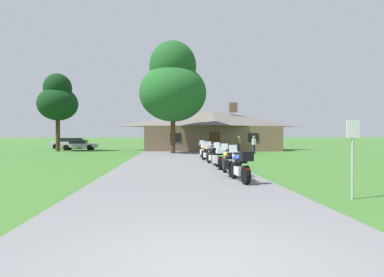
# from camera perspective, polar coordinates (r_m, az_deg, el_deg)

# --- Properties ---
(ground_plane) EXTENTS (500.00, 500.00, 0.00)m
(ground_plane) POSITION_cam_1_polar(r_m,az_deg,el_deg) (23.93, -2.93, -3.58)
(ground_plane) COLOR #386628
(asphalt_driveway) EXTENTS (6.40, 80.00, 0.06)m
(asphalt_driveway) POSITION_cam_1_polar(r_m,az_deg,el_deg) (21.93, -2.84, -3.87)
(asphalt_driveway) COLOR slate
(asphalt_driveway) RESTS_ON ground
(motorcycle_blue_nearest_to_camera) EXTENTS (0.69, 2.08, 1.30)m
(motorcycle_blue_nearest_to_camera) POSITION_cam_1_polar(r_m,az_deg,el_deg) (11.47, 8.73, -4.97)
(motorcycle_blue_nearest_to_camera) COLOR black
(motorcycle_blue_nearest_to_camera) RESTS_ON asphalt_driveway
(motorcycle_yellow_second_in_row) EXTENTS (0.75, 2.08, 1.30)m
(motorcycle_yellow_second_in_row) POSITION_cam_1_polar(r_m,az_deg,el_deg) (13.34, 6.75, -4.24)
(motorcycle_yellow_second_in_row) COLOR black
(motorcycle_yellow_second_in_row) RESTS_ON asphalt_driveway
(motorcycle_blue_third_in_row) EXTENTS (0.73, 2.08, 1.30)m
(motorcycle_blue_third_in_row) POSITION_cam_1_polar(r_m,az_deg,el_deg) (15.90, 4.92, -3.46)
(motorcycle_blue_third_in_row) COLOR black
(motorcycle_blue_third_in_row) RESTS_ON asphalt_driveway
(motorcycle_black_fourth_in_row) EXTENTS (0.73, 2.08, 1.30)m
(motorcycle_black_fourth_in_row) POSITION_cam_1_polar(r_m,az_deg,el_deg) (18.22, 3.72, -2.92)
(motorcycle_black_fourth_in_row) COLOR black
(motorcycle_black_fourth_in_row) RESTS_ON asphalt_driveway
(motorcycle_orange_fifth_in_row) EXTENTS (0.77, 2.08, 1.30)m
(motorcycle_orange_fifth_in_row) POSITION_cam_1_polar(r_m,az_deg,el_deg) (20.63, 2.69, -2.51)
(motorcycle_orange_fifth_in_row) COLOR black
(motorcycle_orange_fifth_in_row) RESTS_ON asphalt_driveway
(motorcycle_white_farthest_in_row) EXTENTS (0.83, 2.08, 1.30)m
(motorcycle_white_farthest_in_row) POSITION_cam_1_polar(r_m,az_deg,el_deg) (22.86, 2.23, -2.24)
(motorcycle_white_farthest_in_row) COLOR black
(motorcycle_white_farthest_in_row) RESTS_ON asphalt_driveway
(stone_lodge) EXTENTS (15.80, 7.77, 5.58)m
(stone_lodge) POSITION_cam_1_polar(r_m,az_deg,el_deg) (37.33, 3.33, 1.61)
(stone_lodge) COLOR brown
(stone_lodge) RESTS_ON ground
(bystander_white_shirt_near_lodge) EXTENTS (0.43, 0.41, 1.69)m
(bystander_white_shirt_near_lodge) POSITION_cam_1_polar(r_m,az_deg,el_deg) (30.10, 11.07, -0.93)
(bystander_white_shirt_near_lodge) COLOR navy
(bystander_white_shirt_near_lodge) RESTS_ON ground
(bystander_olive_shirt_beside_signpost) EXTENTS (0.35, 0.51, 1.67)m
(bystander_olive_shirt_beside_signpost) POSITION_cam_1_polar(r_m,az_deg,el_deg) (30.41, 8.37, -0.95)
(bystander_olive_shirt_beside_signpost) COLOR navy
(bystander_olive_shirt_beside_signpost) RESTS_ON ground
(metal_signpost_roadside) EXTENTS (0.36, 0.06, 2.14)m
(metal_signpost_roadside) POSITION_cam_1_polar(r_m,az_deg,el_deg) (9.56, 26.92, -1.72)
(metal_signpost_roadside) COLOR #9EA0A5
(metal_signpost_roadside) RESTS_ON ground
(tree_left_far) EXTENTS (4.24, 4.24, 8.45)m
(tree_left_far) POSITION_cam_1_polar(r_m,az_deg,el_deg) (37.57, -22.99, 6.49)
(tree_left_far) COLOR #422D19
(tree_left_far) RESTS_ON ground
(tree_by_lodge_front) EXTENTS (6.26, 6.26, 10.53)m
(tree_by_lodge_front) POSITION_cam_1_polar(r_m,az_deg,el_deg) (30.02, -3.46, 9.55)
(tree_by_lodge_front) COLOR #422D19
(tree_by_lodge_front) RESTS_ON ground
(parked_white_suv_far_left) EXTENTS (4.81, 2.45, 1.40)m
(parked_white_suv_far_left) POSITION_cam_1_polar(r_m,az_deg,el_deg) (44.80, -21.25, -0.70)
(parked_white_suv_far_left) COLOR silver
(parked_white_suv_far_left) RESTS_ON ground
(parked_silver_sedan_far_left) EXTENTS (4.34, 2.18, 1.20)m
(parked_silver_sedan_far_left) POSITION_cam_1_polar(r_m,az_deg,el_deg) (39.63, -19.61, -1.04)
(parked_silver_sedan_far_left) COLOR #ADAFB7
(parked_silver_sedan_far_left) RESTS_ON ground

